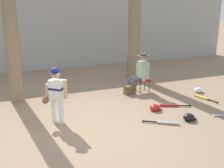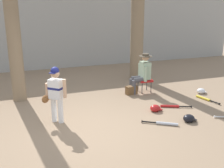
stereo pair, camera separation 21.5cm
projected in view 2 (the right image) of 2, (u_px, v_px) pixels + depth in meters
The scene contains 14 objects.
ground_plane at pixel (88, 133), 5.76m from camera, with size 60.00×60.00×0.00m, color #897056.
concrete_back_wall at pixel (46, 32), 11.15m from camera, with size 18.00×0.36×3.05m, color #9E9E99.
tree_near_player at pixel (12, 16), 7.09m from camera, with size 0.49×0.49×5.11m.
tree_behind_spectator at pixel (138, 2), 9.29m from camera, with size 0.73×0.73×6.11m.
young_ballplayer at pixel (55, 91), 6.10m from camera, with size 0.58×0.43×1.31m.
folding_stool at pixel (145, 81), 8.35m from camera, with size 0.41×0.41×0.41m.
seated_spectator at pixel (142, 72), 8.24m from camera, with size 0.67×0.53×1.20m.
handbag_beside_stool at pixel (131, 90), 8.20m from camera, with size 0.34×0.18×0.26m, color brown.
bat_yellow_trainer at pixel (205, 99), 7.75m from camera, with size 0.23×0.79×0.07m.
bat_red_barrel at pixel (172, 106), 7.17m from camera, with size 0.77×0.39×0.07m.
bat_aluminum_silver at pixel (164, 123), 6.14m from camera, with size 0.72×0.50×0.07m.
batting_helmet_red at pixel (155, 108), 6.91m from camera, with size 0.32×0.24×0.18m.
batting_helmet_black at pixel (189, 118), 6.30m from camera, with size 0.32×0.25×0.18m.
batting_helmet_white at pixel (201, 91), 8.29m from camera, with size 0.30×0.23×0.17m.
Camera 2 is at (-1.29, -5.10, 2.63)m, focal length 43.68 mm.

